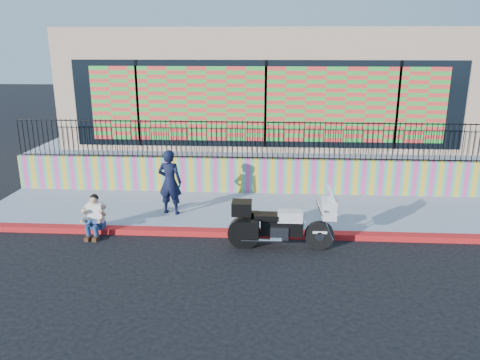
{
  "coord_description": "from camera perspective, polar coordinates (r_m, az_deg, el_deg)",
  "views": [
    {
      "loc": [
        0.13,
        -11.09,
        4.75
      ],
      "look_at": [
        -0.64,
        1.2,
        1.14
      ],
      "focal_mm": 35.0,
      "sensor_mm": 36.0,
      "label": 1
    }
  ],
  "objects": [
    {
      "name": "mural_wall",
      "position": [
        14.9,
        2.97,
        0.53
      ],
      "size": [
        16.0,
        0.2,
        1.1
      ],
      "primitive_type": "cube",
      "color": "#E63C91",
      "rests_on": "sidewalk"
    },
    {
      "name": "metal_fence",
      "position": [
        14.63,
        3.03,
        4.87
      ],
      "size": [
        15.8,
        0.04,
        1.2
      ],
      "primitive_type": null,
      "color": "black",
      "rests_on": "mural_wall"
    },
    {
      "name": "sidewalk",
      "position": [
        13.57,
        2.84,
        -3.85
      ],
      "size": [
        16.0,
        3.0,
        0.15
      ],
      "primitive_type": "cube",
      "color": "#8E95AA",
      "rests_on": "ground"
    },
    {
      "name": "police_motorcycle",
      "position": [
        11.19,
        4.87,
        -5.2
      ],
      "size": [
        2.5,
        0.83,
        1.56
      ],
      "color": "black",
      "rests_on": "ground"
    },
    {
      "name": "police_officer",
      "position": [
        13.06,
        -8.54,
        -0.26
      ],
      "size": [
        0.72,
        0.53,
        1.83
      ],
      "primitive_type": "imported",
      "rotation": [
        0.0,
        0.0,
        2.99
      ],
      "color": "black",
      "rests_on": "sidewalk"
    },
    {
      "name": "storefront_building",
      "position": [
        19.28,
        3.28,
        11.83
      ],
      "size": [
        14.0,
        8.06,
        4.0
      ],
      "color": "tan",
      "rests_on": "elevated_platform"
    },
    {
      "name": "seated_man",
      "position": [
        12.46,
        -17.37,
        -4.65
      ],
      "size": [
        0.54,
        0.71,
        1.06
      ],
      "color": "navy",
      "rests_on": "ground"
    },
    {
      "name": "red_curb",
      "position": [
        12.03,
        2.71,
        -6.55
      ],
      "size": [
        16.0,
        0.3,
        0.15
      ],
      "primitive_type": "cube",
      "color": "red",
      "rests_on": "ground"
    },
    {
      "name": "ground",
      "position": [
        12.06,
        2.71,
        -6.88
      ],
      "size": [
        90.0,
        90.0,
        0.0
      ],
      "primitive_type": "plane",
      "color": "black",
      "rests_on": "ground"
    },
    {
      "name": "elevated_platform",
      "position": [
        19.87,
        3.16,
        4.32
      ],
      "size": [
        16.0,
        10.0,
        1.25
      ],
      "primitive_type": "cube",
      "color": "#8E95AA",
      "rests_on": "ground"
    }
  ]
}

